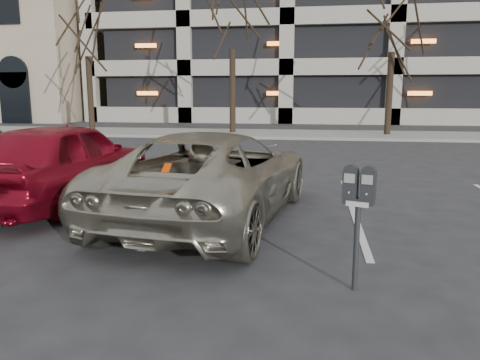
{
  "coord_description": "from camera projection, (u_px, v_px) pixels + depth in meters",
  "views": [
    {
      "loc": [
        0.68,
        -5.65,
        1.97
      ],
      "look_at": [
        -0.05,
        -0.89,
        1.06
      ],
      "focal_mm": 35.0,
      "sensor_mm": 36.0,
      "label": 1
    }
  ],
  "objects": [
    {
      "name": "tree_a",
      "position": [
        85.0,
        8.0,
        21.9
      ],
      "size": [
        3.57,
        3.57,
        8.11
      ],
      "color": "black",
      "rests_on": "ground"
    },
    {
      "name": "parking_meter",
      "position": [
        359.0,
        197.0,
        4.56
      ],
      "size": [
        0.34,
        0.21,
        1.25
      ],
      "rotation": [
        0.0,
        0.0,
        -0.31
      ],
      "color": "black",
      "rests_on": "ground"
    },
    {
      "name": "stall_lines",
      "position": [
        193.0,
        203.0,
        8.39
      ],
      "size": [
        16.9,
        5.2,
        0.0
      ],
      "color": "silver",
      "rests_on": "ground"
    },
    {
      "name": "car_red",
      "position": [
        63.0,
        162.0,
        8.32
      ],
      "size": [
        1.93,
        4.45,
        1.5
      ],
      "primitive_type": "imported",
      "rotation": [
        0.0,
        0.0,
        3.1
      ],
      "color": "maroon",
      "rests_on": "ground"
    },
    {
      "name": "sidewalk",
      "position": [
        297.0,
        134.0,
        21.48
      ],
      "size": [
        80.0,
        4.0,
        0.12
      ],
      "primitive_type": "cube",
      "color": "gray",
      "rests_on": "ground"
    },
    {
      "name": "suv_silver",
      "position": [
        213.0,
        175.0,
        7.3
      ],
      "size": [
        2.93,
        5.23,
        1.39
      ],
      "rotation": [
        0.0,
        0.0,
        3.01
      ],
      "color": "#B1AB97",
      "rests_on": "ground"
    },
    {
      "name": "ground",
      "position": [
        255.0,
        249.0,
        5.95
      ],
      "size": [
        140.0,
        140.0,
        0.0
      ],
      "primitive_type": "plane",
      "color": "#28282B",
      "rests_on": "ground"
    }
  ]
}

